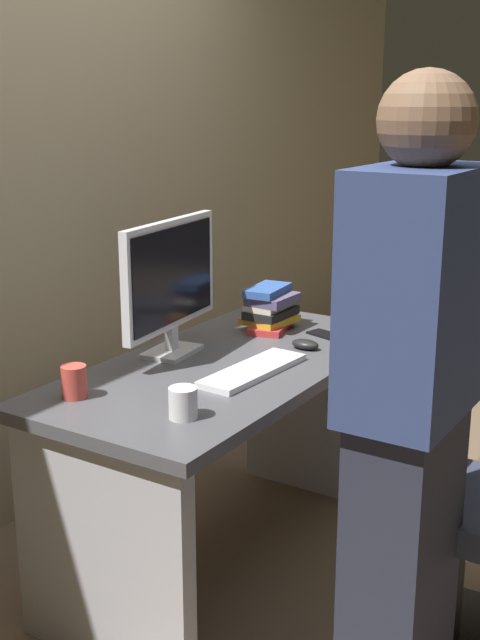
{
  "coord_description": "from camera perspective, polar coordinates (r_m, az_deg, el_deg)",
  "views": [
    {
      "loc": [
        -2.14,
        -1.41,
        1.58
      ],
      "look_at": [
        0.0,
        -0.05,
        0.88
      ],
      "focal_mm": 45.99,
      "sensor_mm": 36.0,
      "label": 1
    }
  ],
  "objects": [
    {
      "name": "keyboard",
      "position": [
        2.58,
        0.92,
        -3.53
      ],
      "size": [
        0.44,
        0.16,
        0.02
      ],
      "primitive_type": "cube",
      "rotation": [
        0.0,
        0.0,
        -0.06
      ],
      "color": "white",
      "rests_on": "desk"
    },
    {
      "name": "ground_plane",
      "position": [
        3.01,
        -0.84,
        -16.31
      ],
      "size": [
        9.0,
        9.0,
        0.0
      ],
      "primitive_type": "plane",
      "color": "brown"
    },
    {
      "name": "wall_back",
      "position": [
        3.15,
        -15.11,
        13.38
      ],
      "size": [
        6.4,
        0.1,
        3.0
      ],
      "primitive_type": "cube",
      "color": "tan",
      "rests_on": "ground"
    },
    {
      "name": "cup_by_monitor",
      "position": [
        2.42,
        -11.47,
        -4.23
      ],
      "size": [
        0.07,
        0.07,
        0.1
      ],
      "primitive_type": "cylinder",
      "color": "#D84C3F",
      "rests_on": "desk"
    },
    {
      "name": "book_stack",
      "position": [
        3.05,
        2.12,
        0.8
      ],
      "size": [
        0.24,
        0.18,
        0.16
      ],
      "color": "red",
      "rests_on": "desk"
    },
    {
      "name": "person_at_desk",
      "position": [
        2.01,
        11.71,
        -6.52
      ],
      "size": [
        0.4,
        0.24,
        1.64
      ],
      "color": "#262838",
      "rests_on": "ground"
    },
    {
      "name": "monitor",
      "position": [
        2.72,
        -4.84,
        2.79
      ],
      "size": [
        0.54,
        0.16,
        0.46
      ],
      "color": "silver",
      "rests_on": "desk"
    },
    {
      "name": "office_chair",
      "position": [
        2.5,
        13.82,
        -12.63
      ],
      "size": [
        0.52,
        0.52,
        0.94
      ],
      "color": "black",
      "rests_on": "ground"
    },
    {
      "name": "desk",
      "position": [
        2.78,
        -0.88,
        -7.39
      ],
      "size": [
        1.41,
        0.69,
        0.73
      ],
      "color": "#4C4C51",
      "rests_on": "ground"
    },
    {
      "name": "mouse",
      "position": [
        2.84,
        4.56,
        -1.7
      ],
      "size": [
        0.06,
        0.1,
        0.03
      ],
      "primitive_type": "ellipsoid",
      "color": "black",
      "rests_on": "desk"
    },
    {
      "name": "cell_phone",
      "position": [
        3.0,
        6.05,
        -1.04
      ],
      "size": [
        0.11,
        0.16,
        0.01
      ],
      "primitive_type": "cube",
      "rotation": [
        0.0,
        0.0,
        -0.29
      ],
      "color": "black",
      "rests_on": "desk"
    },
    {
      "name": "cup_near_keyboard",
      "position": [
        2.23,
        -3.98,
        -5.78
      ],
      "size": [
        0.08,
        0.08,
        0.09
      ],
      "primitive_type": "cylinder",
      "color": "silver",
      "rests_on": "desk"
    }
  ]
}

